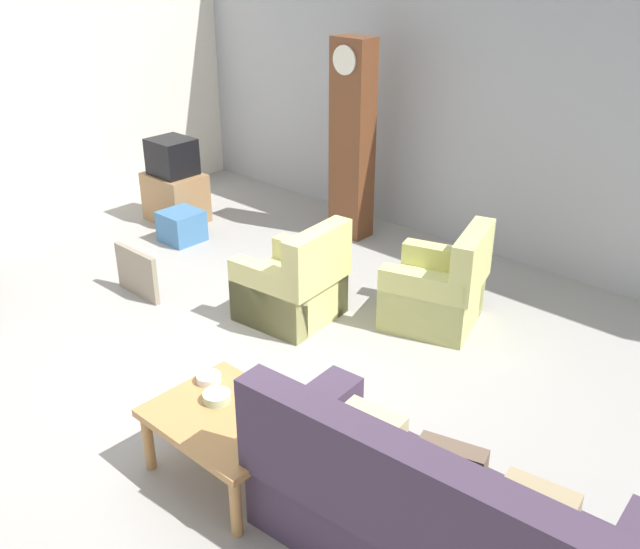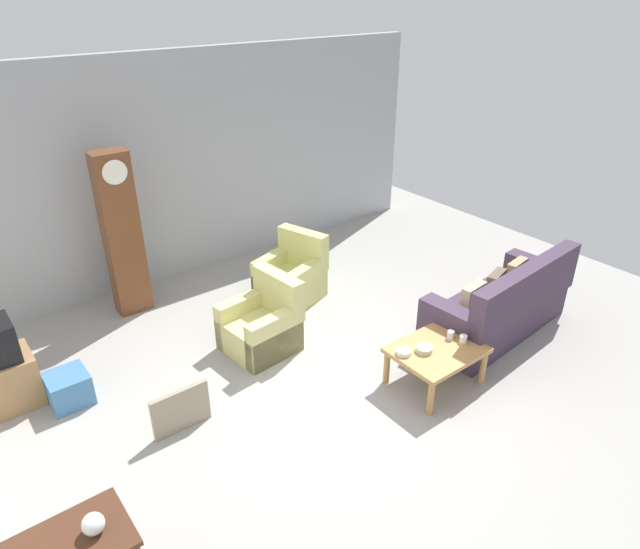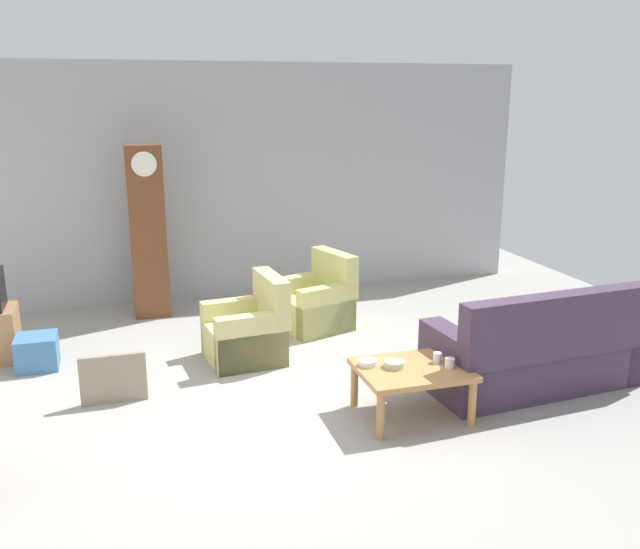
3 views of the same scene
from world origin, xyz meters
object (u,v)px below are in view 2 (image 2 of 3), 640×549
(grandfather_clock, at_px, (122,235))
(armchair_olive_far, at_px, (292,277))
(tv_stand_cabinet, at_px, (2,383))
(glass_dome_cloche, at_px, (93,524))
(coffee_table_wood, at_px, (437,353))
(framed_picture_leaning, at_px, (181,410))
(cup_white_porcelain, at_px, (463,339))
(bowl_white_stacked, at_px, (404,352))
(armchair_olive_near, at_px, (262,326))
(bowl_shallow_green, at_px, (424,349))
(cup_blue_rimmed, at_px, (451,335))
(storage_box_blue, at_px, (69,388))
(couch_floral, at_px, (500,307))

(grandfather_clock, bearing_deg, armchair_olive_far, -28.91)
(grandfather_clock, relative_size, tv_stand_cabinet, 3.21)
(armchair_olive_far, bearing_deg, glass_dome_cloche, -141.70)
(grandfather_clock, xyz_separation_m, tv_stand_cabinet, (-1.81, -1.09, -0.81))
(coffee_table_wood, relative_size, framed_picture_leaning, 1.60)
(cup_white_porcelain, bearing_deg, grandfather_clock, 122.51)
(coffee_table_wood, relative_size, bowl_white_stacked, 5.84)
(armchair_olive_near, relative_size, tv_stand_cabinet, 1.35)
(armchair_olive_far, relative_size, bowl_shallow_green, 5.41)
(grandfather_clock, bearing_deg, coffee_table_wood, -60.42)
(armchair_olive_near, xyz_separation_m, cup_blue_rimmed, (1.39, -1.70, 0.20))
(coffee_table_wood, relative_size, bowl_shallow_green, 5.31)
(tv_stand_cabinet, relative_size, bowl_shallow_green, 3.76)
(coffee_table_wood, bearing_deg, armchair_olive_near, 123.10)
(cup_blue_rimmed, bearing_deg, glass_dome_cloche, -175.23)
(armchair_olive_far, height_order, storage_box_blue, armchair_olive_far)
(couch_floral, relative_size, storage_box_blue, 5.20)
(grandfather_clock, relative_size, framed_picture_leaning, 3.64)
(grandfather_clock, xyz_separation_m, storage_box_blue, (-1.26, -1.44, -0.93))
(couch_floral, xyz_separation_m, glass_dome_cloche, (-5.14, -0.50, 0.47))
(coffee_table_wood, height_order, bowl_white_stacked, bowl_white_stacked)
(cup_white_porcelain, relative_size, bowl_shallow_green, 0.47)
(storage_box_blue, bearing_deg, cup_white_porcelain, -31.88)
(coffee_table_wood, bearing_deg, grandfather_clock, 119.58)
(bowl_shallow_green, bearing_deg, grandfather_clock, 117.97)
(framed_picture_leaning, xyz_separation_m, bowl_shallow_green, (2.38, -0.99, 0.26))
(cup_blue_rimmed, relative_size, bowl_white_stacked, 0.56)
(couch_floral, distance_m, cup_white_porcelain, 1.16)
(framed_picture_leaning, distance_m, bowl_white_stacked, 2.36)
(grandfather_clock, distance_m, tv_stand_cabinet, 2.27)
(cup_white_porcelain, bearing_deg, cup_blue_rimmed, 112.15)
(couch_floral, distance_m, cup_blue_rimmed, 1.19)
(glass_dome_cloche, height_order, bowl_white_stacked, glass_dome_cloche)
(cup_blue_rimmed, bearing_deg, cup_white_porcelain, -67.85)
(cup_blue_rimmed, height_order, bowl_white_stacked, cup_blue_rimmed)
(coffee_table_wood, distance_m, grandfather_clock, 4.18)
(glass_dome_cloche, bearing_deg, cup_white_porcelain, 2.80)
(cup_white_porcelain, bearing_deg, armchair_olive_far, 99.65)
(storage_box_blue, bearing_deg, couch_floral, -22.35)
(glass_dome_cloche, distance_m, bowl_shallow_green, 3.60)
(coffee_table_wood, xyz_separation_m, bowl_white_stacked, (-0.36, 0.15, 0.09))
(grandfather_clock, bearing_deg, storage_box_blue, -131.35)
(couch_floral, height_order, framed_picture_leaning, couch_floral)
(glass_dome_cloche, xyz_separation_m, bowl_shallow_green, (3.56, 0.34, -0.34))
(couch_floral, height_order, glass_dome_cloche, couch_floral)
(armchair_olive_near, relative_size, glass_dome_cloche, 6.06)
(grandfather_clock, height_order, tv_stand_cabinet, grandfather_clock)
(cup_white_porcelain, height_order, cup_blue_rimmed, cup_blue_rimmed)
(armchair_olive_far, relative_size, cup_white_porcelain, 11.57)
(storage_box_blue, bearing_deg, coffee_table_wood, -33.09)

